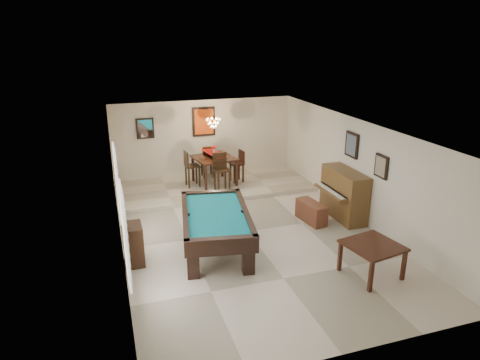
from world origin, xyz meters
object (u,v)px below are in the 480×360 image
pool_table (216,232)px  square_table (371,260)px  dining_chair_south (222,173)px  dining_chair_west (192,169)px  piano_bench (311,212)px  apothecary_chest (134,244)px  dining_chair_north (207,161)px  flower_vase (214,149)px  dining_chair_east (237,166)px  upright_piano (339,195)px  chandelier (213,120)px  dining_table (214,168)px

pool_table → square_table: 3.35m
square_table → dining_chair_south: (-1.64, 5.28, 0.35)m
square_table → dining_chair_west: bearing=111.6°
piano_bench → apothecary_chest: bearing=-170.5°
square_table → dining_chair_north: bearing=104.2°
dining_chair_south → dining_chair_north: size_ratio=1.10×
flower_vase → dining_chair_east: bearing=-3.1°
upright_piano → flower_vase: size_ratio=5.77×
upright_piano → chandelier: chandelier is taller
pool_table → apothecary_chest: pool_table is taller
upright_piano → dining_chair_east: size_ratio=1.52×
dining_table → dining_chair_north: (-0.04, 0.75, 0.04)m
square_table → flower_vase: flower_vase is taller
square_table → piano_bench: bearing=89.1°
dining_chair_west → apothecary_chest: bearing=148.0°
pool_table → dining_table: size_ratio=2.25×
dining_chair_west → chandelier: (0.66, -0.15, 1.51)m
piano_bench → dining_chair_east: (-0.99, 3.28, 0.37)m
pool_table → dining_chair_west: (0.32, 4.02, 0.24)m
apothecary_chest → dining_chair_north: (2.79, 4.83, 0.21)m
pool_table → dining_chair_east: size_ratio=2.62×
dining_table → dining_chair_north: bearing=93.1°
pool_table → piano_bench: (2.74, 0.73, -0.18)m
upright_piano → dining_chair_west: upright_piano is taller
apothecary_chest → dining_chair_north: 5.58m
piano_bench → dining_chair_south: (-1.68, 2.57, 0.44)m
chandelier → upright_piano: bearing=-51.0°
upright_piano → dining_chair_south: 3.55m
apothecary_chest → dining_table: 4.97m
apothecary_chest → square_table: bearing=-23.5°
upright_piano → dining_chair_south: (-2.46, 2.56, 0.05)m
piano_bench → dining_chair_west: size_ratio=0.84×
dining_chair_north → dining_chair_east: bearing=132.6°
pool_table → piano_bench: bearing=24.5°
dining_chair_south → dining_chair_east: size_ratio=1.14×
flower_vase → dining_chair_east: (0.72, -0.04, -0.61)m
square_table → apothecary_chest: apothecary_chest is taller
dining_chair_east → piano_bench: bearing=9.4°
square_table → dining_chair_south: dining_chair_south is taller
dining_table → dining_chair_west: (-0.71, -0.03, 0.07)m
piano_bench → apothecary_chest: 4.61m
dining_chair_east → dining_chair_west: bearing=-97.9°
apothecary_chest → dining_chair_west: dining_chair_west is taller
flower_vase → dining_chair_north: size_ratio=0.25×
pool_table → dining_table: dining_table is taller
apothecary_chest → dining_chair_east: size_ratio=0.86×
dining_chair_west → dining_table: bearing=-92.2°
pool_table → apothecary_chest: bearing=-169.4°
dining_chair_north → chandelier: (-0.01, -0.93, 1.55)m
pool_table → piano_bench: size_ratio=2.82×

